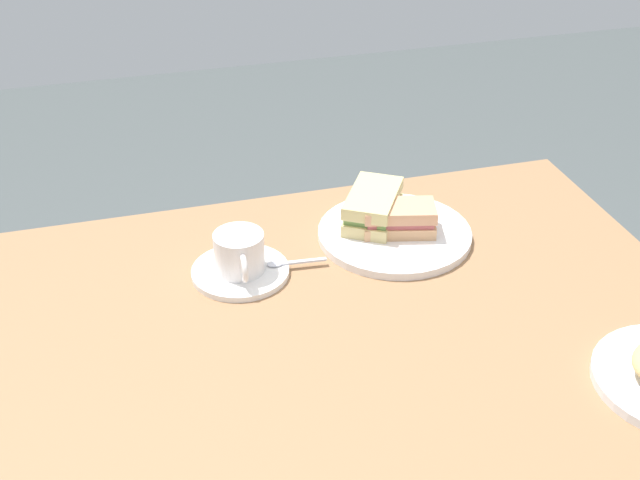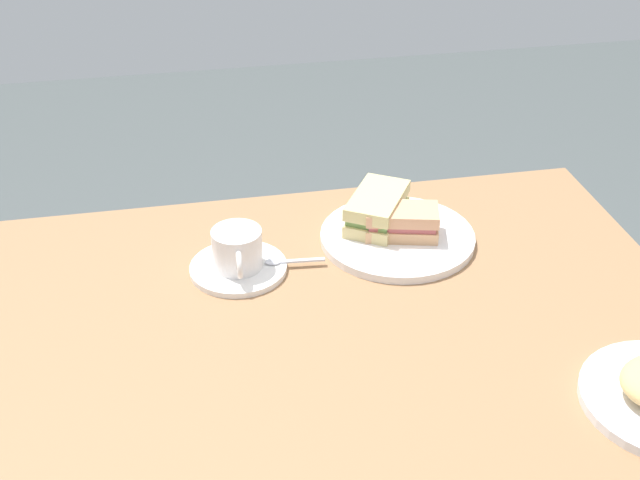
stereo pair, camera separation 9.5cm
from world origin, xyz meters
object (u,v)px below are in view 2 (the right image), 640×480
coffee_cup (237,248)px  spoon (285,261)px  sandwich_back (377,209)px  sandwich_plate (397,237)px  coffee_saucer (238,268)px  dining_table (331,384)px  sandwich_front (402,222)px

coffee_cup → spoon: (0.08, -0.00, -0.03)m
sandwich_back → coffee_cup: (-0.25, -0.08, 0.00)m
coffee_cup → spoon: 0.08m
sandwich_plate → coffee_cup: coffee_cup is taller
sandwich_back → coffee_saucer: (-0.25, -0.08, -0.04)m
sandwich_plate → spoon: spoon is taller
dining_table → sandwich_front: size_ratio=8.36×
dining_table → spoon: bearing=105.0°
sandwich_plate → sandwich_back: size_ratio=1.64×
sandwich_front → coffee_cup: (-0.28, -0.04, 0.01)m
sandwich_front → coffee_saucer: size_ratio=0.85×
sandwich_front → spoon: (-0.21, -0.04, -0.03)m
coffee_saucer → sandwich_front: bearing=7.0°
coffee_saucer → coffee_cup: 0.04m
sandwich_plate → sandwich_back: 0.06m
sandwich_plate → coffee_saucer: (-0.28, -0.04, -0.00)m
coffee_cup → coffee_saucer: bearing=87.7°
dining_table → sandwich_plate: (0.16, 0.21, 0.12)m
coffee_saucer → coffee_cup: coffee_cup is taller
sandwich_back → coffee_saucer: 0.27m
sandwich_plate → coffee_saucer: size_ratio=1.67×
sandwich_back → coffee_cup: 0.27m
sandwich_front → coffee_cup: 0.29m
sandwich_back → spoon: 0.20m
sandwich_front → sandwich_back: sandwich_back is taller
sandwich_back → spoon: sandwich_back is taller
coffee_saucer → dining_table: bearing=-54.8°
sandwich_front → dining_table: bearing=-128.8°
dining_table → sandwich_front: sandwich_front is taller
dining_table → sandwich_back: 0.32m
sandwich_plate → sandwich_back: (-0.03, 0.04, 0.04)m
coffee_saucer → coffee_cup: size_ratio=1.43×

